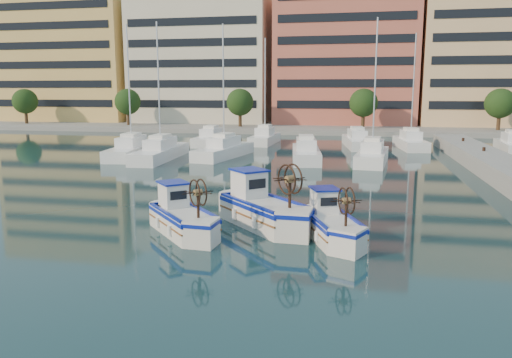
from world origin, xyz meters
The scene contains 6 objects.
ground centered at (0.00, 0.00, 0.00)m, with size 300.00×300.00×0.00m, color #193A42.
waterfront centered at (9.23, 65.04, 11.10)m, with size 180.00×40.00×25.60m.
yacht_marina centered at (-2.96, 27.48, 0.53)m, with size 37.63×23.59×11.50m.
fishing_boat_a centered at (-3.78, -0.49, 0.70)m, with size 3.80×4.03×2.55m.
fishing_boat_b centered at (-0.73, 1.27, 0.82)m, with size 4.54×4.68×2.99m.
fishing_boat_c centered at (2.32, -0.18, 0.67)m, with size 2.81×4.02×2.42m.
Camera 1 is at (3.20, -19.54, 5.81)m, focal length 35.00 mm.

